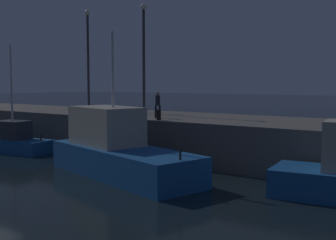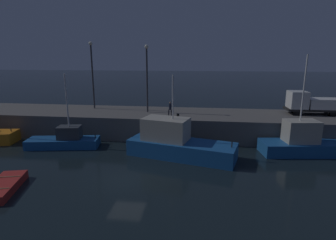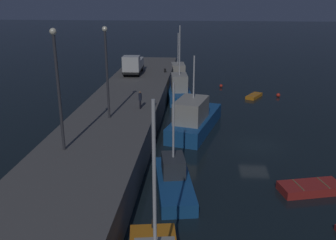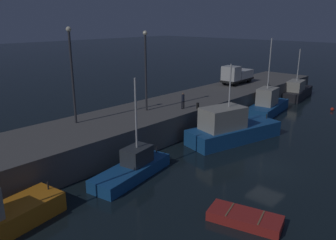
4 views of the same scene
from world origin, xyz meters
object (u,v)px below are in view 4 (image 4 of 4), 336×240
Objects in this scene: bollard_central at (268,84)px; fishing_boat_grey at (297,91)px; fishing_trawler_green at (133,168)px; lamp_post_west at (72,69)px; mooring_buoy_near at (332,109)px; bollard_east at (198,106)px; dinghy_orange_near at (245,218)px; lamp_post_east at (146,65)px; utility_truck at (237,75)px; dockworker at (183,100)px; fishing_boat_blue at (268,105)px; fishing_boat_white at (231,128)px.

fishing_boat_grey is at bearing -10.71° from bollard_central.
lamp_post_west reaches higher than fishing_trawler_green.
fishing_trawler_green is 30.37m from mooring_buoy_near.
bollard_east is at bearing 13.55° from fishing_trawler_green.
dinghy_orange_near is at bearing -89.36° from lamp_post_west.
lamp_post_east reaches higher than mooring_buoy_near.
utility_truck is 16.00m from dockworker.
lamp_post_west is at bearing 164.06° from fishing_boat_blue.
fishing_boat_white reaches higher than fishing_trawler_green.
bollard_east is at bearing 171.85° from fishing_boat_blue.
lamp_post_west is at bearing 170.38° from fishing_boat_grey.
fishing_boat_blue is at bearing -17.83° from lamp_post_east.
fishing_boat_white is 20.51× the size of bollard_central.
fishing_boat_white reaches higher than bollard_central.
bollard_east is (-14.68, -4.53, -0.95)m from utility_truck.
lamp_post_east is (7.16, -1.47, -0.24)m from lamp_post_west.
dockworker is at bearing -37.35° from lamp_post_east.
fishing_boat_blue is 23.37m from fishing_trawler_green.
bollard_east reaches higher than mooring_buoy_near.
dockworker is at bearing 129.73° from bollard_east.
dinghy_orange_near is at bearing -155.98° from fishing_boat_blue.
utility_truck is at bearing 12.18° from dockworker.
mooring_buoy_near is at bearing 8.74° from dinghy_orange_near.
mooring_buoy_near is at bearing -71.26° from utility_truck.
fishing_trawler_green is at bearing 92.35° from dinghy_orange_near.
mooring_buoy_near is at bearing -10.88° from fishing_boat_white.
dockworker reaches higher than mooring_buoy_near.
fishing_boat_blue is 4.88m from bollard_central.
bollard_central is 16.11m from bollard_east.
mooring_buoy_near is at bearing -25.55° from lamp_post_east.
dinghy_orange_near is 18.27m from lamp_post_west.
dinghy_orange_near is at bearing -87.65° from fishing_trawler_green.
fishing_boat_white is at bearing -164.94° from bollard_central.
dinghy_orange_near is (-33.92, -11.06, -0.71)m from fishing_boat_grey.
dockworker is 17.09m from bollard_central.
bollard_central is (17.06, -0.75, -0.69)m from dockworker.
mooring_buoy_near is 26.03m from lamp_post_east.
fishing_trawler_green is at bearing -173.49° from bollard_central.
fishing_boat_blue is at bearing 10.20° from fishing_boat_white.
bollard_central is (4.03, 2.14, 1.74)m from fishing_boat_blue.
bollard_east is at bearing -178.55° from bollard_central.
fishing_boat_blue is at bearing -8.15° from bollard_east.
fishing_boat_blue is at bearing -12.49° from dockworker.
bollard_central is at bearing 27.97° from fishing_boat_blue.
bollard_east reaches higher than bollard_central.
mooring_buoy_near is at bearing -21.59° from bollard_east.
fishing_boat_grey is 27.97m from lamp_post_east.
fishing_boat_grey is (34.30, 1.82, 0.27)m from fishing_trawler_green.
bollard_central is at bearing 24.62° from dinghy_orange_near.
fishing_boat_white is (-11.83, -2.13, 0.19)m from fishing_boat_blue.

